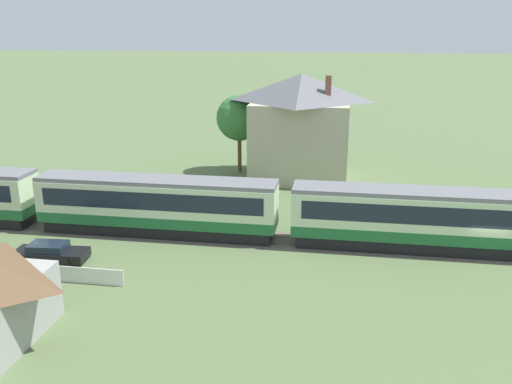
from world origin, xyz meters
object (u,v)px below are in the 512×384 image
at_px(station_house_grey_roof, 301,125).
at_px(parked_car_black, 50,253).
at_px(passenger_train, 160,203).
at_px(yard_tree_0, 239,118).

height_order(station_house_grey_roof, parked_car_black, station_house_grey_roof).
bearing_deg(passenger_train, station_house_grey_roof, 63.23).
bearing_deg(parked_car_black, station_house_grey_roof, 53.90).
bearing_deg(station_house_grey_roof, yard_tree_0, 168.88).
height_order(passenger_train, station_house_grey_roof, station_house_grey_roof).
relative_size(passenger_train, parked_car_black, 19.23).
relative_size(station_house_grey_roof, parked_car_black, 2.15).
height_order(station_house_grey_roof, yard_tree_0, station_house_grey_roof).
bearing_deg(yard_tree_0, passenger_train, -97.09).
bearing_deg(passenger_train, yard_tree_0, 82.91).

